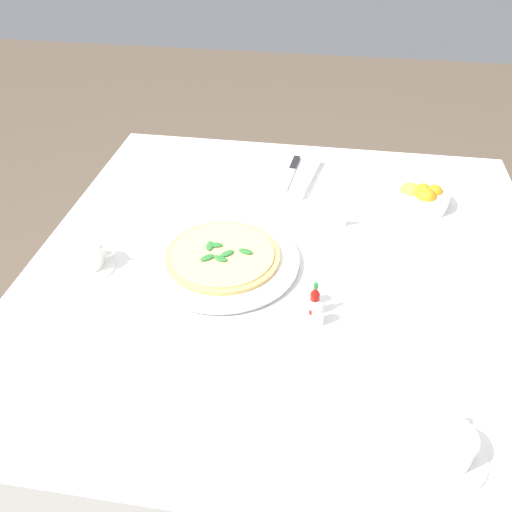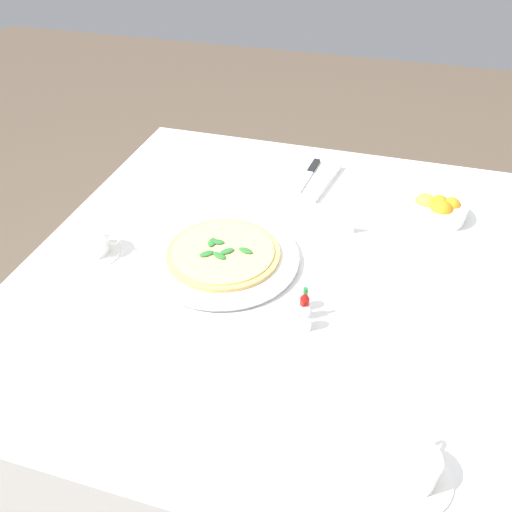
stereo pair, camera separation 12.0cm
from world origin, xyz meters
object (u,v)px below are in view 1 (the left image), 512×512
Objects in this scene: pepper_shaker at (310,295)px; coffee_cup_near_right at (449,447)px; napkin_folded at (291,175)px; dinner_knife at (291,171)px; pizza_plate at (223,260)px; coffee_cup_far_right at (86,256)px; citrus_bowl at (421,197)px; menu_card at (328,216)px; hot_sauce_bottle at (315,301)px; salt_shaker at (318,314)px; pizza at (223,255)px.

coffee_cup_near_right is at bearing 37.17° from pepper_shaker.
napkin_folded is 0.01m from dinner_knife.
dinner_knife reaches higher than pizza_plate.
coffee_cup_far_right is 0.65m from napkin_folded.
dinner_knife is 1.31× the size of citrus_bowl.
menu_card is (-0.25, 0.55, -0.00)m from coffee_cup_far_right.
coffee_cup_far_right reaches higher than napkin_folded.
hot_sauce_bottle reaches higher than coffee_cup_far_right.
coffee_cup_far_right is at bearing -94.81° from pepper_shaker.
salt_shaker is (0.58, 0.11, 0.02)m from napkin_folded.
menu_card reaches higher than pizza.
hot_sauce_bottle is at bearing -141.47° from coffee_cup_near_right.
coffee_cup_far_right is 1.00× the size of coffee_cup_near_right.
menu_card is (0.23, 0.12, 0.01)m from dinner_knife.
dinner_knife is at bearing 4.26° from napkin_folded.
napkin_folded is (-0.42, 0.12, -0.00)m from pizza_plate.
pepper_shaker is at bearing -31.76° from citrus_bowl.
dinner_knife is (-0.42, 0.12, -0.00)m from pizza.
coffee_cup_far_right reaches higher than citrus_bowl.
dinner_knife reaches higher than napkin_folded.
pizza is 0.44m from napkin_folded.
pepper_shaker is 0.30m from menu_card.
coffee_cup_far_right is 0.55m from salt_shaker.
coffee_cup_near_right is at bearing 46.98° from pizza.
hot_sauce_bottle is at bearing 16.56° from dinner_knife.
pizza_plate is 0.26m from hot_sauce_bottle.
coffee_cup_near_right is 0.87× the size of citrus_bowl.
dinner_knife is at bearing -169.27° from hot_sauce_bottle.
menu_card is at bearing 175.42° from pepper_shaker.
salt_shaker and pepper_shaker have the same top height.
coffee_cup_near_right is 0.54× the size of napkin_folded.
pizza is 0.58m from citrus_bowl.
dinner_knife is 0.26m from menu_card.
coffee_cup_near_right is at bearing 27.65° from dinner_knife.
coffee_cup_far_right reaches higher than pizza.
dinner_knife is at bearing 164.30° from pizza_plate.
napkin_folded is (-0.42, 0.12, -0.01)m from pizza.
pizza_plate is 0.31m from menu_card.
coffee_cup_far_right reaches higher than pizza_plate.
coffee_cup_near_right reaches higher than pizza.
salt_shaker is 0.35m from menu_card.
coffee_cup_far_right is at bearing -78.96° from pizza_plate.
dinner_knife is 3.48× the size of salt_shaker.
coffee_cup_near_right is 0.75m from citrus_bowl.
pizza is 2.06× the size of coffee_cup_near_right.
napkin_folded is at bearing 164.36° from pizza.
pepper_shaker reaches higher than pizza.
napkin_folded is 0.59m from salt_shaker.
napkin_folded is (-0.85, -0.34, -0.02)m from coffee_cup_near_right.
pizza is at bearing -133.02° from coffee_cup_near_right.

